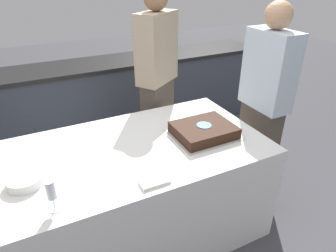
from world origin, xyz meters
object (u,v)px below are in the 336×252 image
Objects in this scene: person_cutting_cake at (157,85)px; cake at (204,130)px; person_seated_right at (263,106)px; plate_stack at (25,180)px; wine_glass at (51,191)px.

cake is at bearing 55.35° from person_cutting_cake.
cake is 0.27× the size of person_seated_right.
person_cutting_cake is at bearing 34.29° from plate_stack.
cake is 1.19m from plate_stack.
plate_stack is 0.12× the size of person_cutting_cake.
person_seated_right is (1.68, 0.38, -0.05)m from wine_glass.
cake is 0.80m from person_cutting_cake.
person_cutting_cake is at bearing -139.47° from person_seated_right.
wine_glass reaches higher than plate_stack.
person_seated_right reaches higher than wine_glass.
cake is 0.62m from person_seated_right.
wine_glass is (0.12, -0.29, 0.10)m from plate_stack.
plate_stack is 1.12× the size of wine_glass.
person_seated_right is at bearing 2.90° from plate_stack.
person_cutting_cake reaches higher than person_seated_right.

